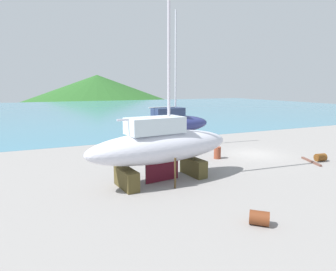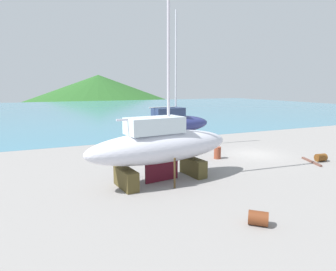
# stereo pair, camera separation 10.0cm
# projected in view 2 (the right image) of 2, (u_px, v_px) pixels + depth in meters

# --- Properties ---
(ground_plane) EXTENTS (50.18, 50.18, 0.00)m
(ground_plane) POSITION_uv_depth(u_px,v_px,m) (281.00, 163.00, 21.29)
(ground_plane) COLOR gray
(sea_water) EXTENTS (141.76, 85.56, 0.01)m
(sea_water) POSITION_uv_depth(u_px,v_px,m) (112.00, 109.00, 71.17)
(sea_water) COLOR teal
(sea_water) RESTS_ON ground
(headland_hill) EXTENTS (126.28, 126.28, 22.90)m
(headland_hill) POSITION_uv_depth(u_px,v_px,m) (99.00, 97.00, 149.79)
(headland_hill) COLOR #285C24
(headland_hill) RESTS_ON ground
(sailboat_large_starboard) EXTENTS (8.01, 3.26, 12.28)m
(sailboat_large_starboard) POSITION_uv_depth(u_px,v_px,m) (172.00, 125.00, 26.58)
(sailboat_large_starboard) COLOR brown
(sailboat_large_starboard) RESTS_ON ground
(sailboat_mid_port) EXTENTS (9.49, 3.74, 16.88)m
(sailboat_mid_port) POSITION_uv_depth(u_px,v_px,m) (161.00, 145.00, 16.87)
(sailboat_mid_port) COLOR #483F21
(sailboat_mid_port) RESTS_ON ground
(worker) EXTENTS (0.45, 0.50, 1.74)m
(worker) POSITION_uv_depth(u_px,v_px,m) (127.00, 133.00, 29.43)
(worker) COLOR #33704E
(worker) RESTS_ON ground
(barrel_tipped_left) EXTENTS (0.82, 0.66, 0.58)m
(barrel_tipped_left) POSITION_uv_depth(u_px,v_px,m) (321.00, 157.00, 21.75)
(barrel_tipped_left) COLOR brown
(barrel_tipped_left) RESTS_ON ground
(barrel_tipped_right) EXTENTS (0.55, 0.55, 0.94)m
(barrel_tipped_right) POSITION_uv_depth(u_px,v_px,m) (217.00, 153.00, 22.53)
(barrel_tipped_right) COLOR brown
(barrel_tipped_right) RESTS_ON ground
(barrel_rust_near) EXTENTS (0.98, 0.97, 0.59)m
(barrel_rust_near) POSITION_uv_depth(u_px,v_px,m) (258.00, 218.00, 11.74)
(barrel_rust_near) COLOR brown
(barrel_rust_near) RESTS_ON ground
(timber_plank_far) EXTENTS (0.96, 2.35, 0.13)m
(timber_plank_far) POSITION_uv_depth(u_px,v_px,m) (311.00, 162.00, 21.44)
(timber_plank_far) COLOR brown
(timber_plank_far) RESTS_ON ground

